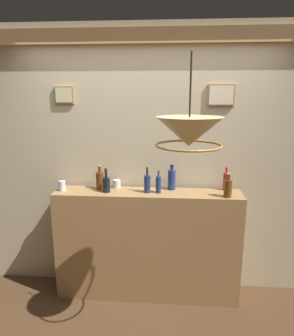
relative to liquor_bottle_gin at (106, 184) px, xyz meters
name	(u,v)px	position (x,y,z in m)	size (l,w,h in m)	color
panelled_rear_partition	(149,156)	(0.39, 0.27, 0.23)	(3.78, 0.15, 2.69)	beige
bar_shelf_unit	(147,245)	(0.39, 0.03, -0.64)	(1.81, 0.33, 1.11)	#9E7547
liquor_bottle_gin	(106,184)	(0.00, 0.00, 0.00)	(0.07, 0.07, 0.24)	black
liquor_bottle_scotch	(158,184)	(0.50, 0.01, 0.00)	(0.05, 0.05, 0.22)	navy
liquor_bottle_whiskey	(172,179)	(0.63, 0.13, 0.02)	(0.07, 0.07, 0.25)	navy
liquor_bottle_amaro	(226,181)	(1.15, 0.15, 0.01)	(0.05, 0.05, 0.23)	maroon
liquor_bottle_vermouth	(100,180)	(-0.08, 0.10, 0.01)	(0.08, 0.08, 0.24)	brown
liquor_bottle_brandy	(147,183)	(0.39, 0.02, 0.01)	(0.06, 0.06, 0.26)	navy
liquor_bottle_rum	(228,188)	(1.14, -0.07, 0.01)	(0.07, 0.07, 0.22)	brown
glass_tumbler_rocks	(62,186)	(-0.44, 0.01, -0.03)	(0.07, 0.07, 0.10)	silver
glass_tumbler_highball	(117,184)	(0.07, 0.15, -0.04)	(0.08, 0.08, 0.08)	silver
pendant_lamp	(189,133)	(0.73, -0.74, 0.59)	(0.45, 0.45, 0.61)	beige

